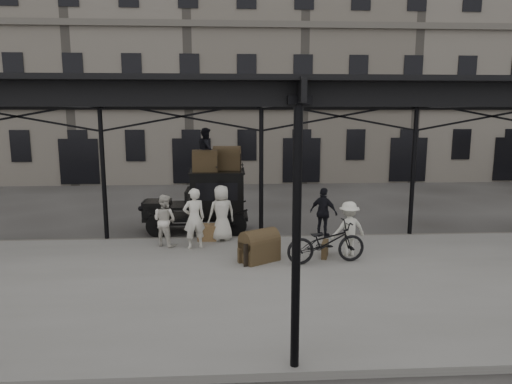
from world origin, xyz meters
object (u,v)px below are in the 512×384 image
Objects in this scene: porter_left at (194,218)px; taxi at (208,198)px; bicycle at (326,242)px; steamer_trunk_roof_near at (205,162)px; steamer_trunk_platform at (259,248)px; porter_official at (324,213)px.

taxi is at bearing -116.05° from porter_left.
porter_left is at bearing 58.20° from bicycle.
steamer_trunk_platform is (1.63, -3.57, -1.97)m from steamer_trunk_roof_near.
bicycle is at bearing -50.67° from taxi.
steamer_trunk_platform is at bearing -67.95° from taxi.
porter_official is 4.34m from steamer_trunk_roof_near.
porter_official reaches higher than steamer_trunk_platform.
bicycle reaches higher than steamer_trunk_platform.
taxi is 3.61× the size of steamer_trunk_platform.
porter_left is 0.84× the size of bicycle.
steamer_trunk_roof_near is at bearing -108.07° from taxi.
steamer_trunk_roof_near reaches higher than bicycle.
bicycle is (3.33, -4.07, -0.48)m from taxi.
steamer_trunk_roof_near is at bearing 33.27° from bicycle.
steamer_trunk_platform is (-2.25, -2.33, -0.44)m from porter_official.
porter_left reaches higher than bicycle.
porter_official is (3.79, -1.49, -0.24)m from taxi.
steamer_trunk_roof_near is (-0.08, -0.25, 1.29)m from taxi.
porter_left is 1.81× the size of steamer_trunk_platform.
porter_official is 1.61× the size of steamer_trunk_platform.
porter_left is at bearing -97.03° from steamer_trunk_roof_near.
porter_left reaches higher than porter_official.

